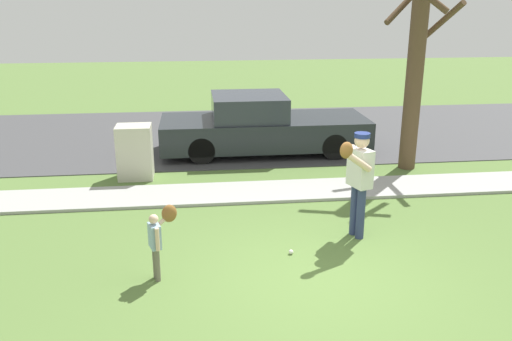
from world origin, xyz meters
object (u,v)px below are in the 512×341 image
person_adult (358,174)px  baseball (291,252)px  street_tree_near (417,52)px  utility_cabinet (135,152)px  person_child (159,234)px  parked_pickup_dark (261,127)px

person_adult → baseball: bearing=5.0°
person_adult → street_tree_near: size_ratio=0.35×
utility_cabinet → street_tree_near: street_tree_near is taller
person_adult → person_child: bearing=-1.0°
person_child → utility_cabinet: utility_cabinet is taller
street_tree_near → person_adult: bearing=-123.0°
baseball → utility_cabinet: size_ratio=0.06×
person_adult → parked_pickup_dark: 5.35m
utility_cabinet → parked_pickup_dark: parked_pickup_dark is taller
utility_cabinet → person_adult: bearing=-42.0°
baseball → parked_pickup_dark: parked_pickup_dark is taller
person_adult → person_child: (-3.14, -0.99, -0.43)m
baseball → utility_cabinet: bearing=124.2°
utility_cabinet → street_tree_near: 6.56m
person_adult → utility_cabinet: (-3.92, 3.53, -0.51)m
person_adult → parked_pickup_dark: bearing=-98.5°
person_adult → baseball: (-1.17, -0.51, -1.07)m
person_adult → utility_cabinet: 5.30m
street_tree_near → parked_pickup_dark: 4.16m
person_child → parked_pickup_dark: 6.62m
person_child → baseball: bearing=-4.7°
person_adult → parked_pickup_dark: (-0.93, 5.25, -0.43)m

